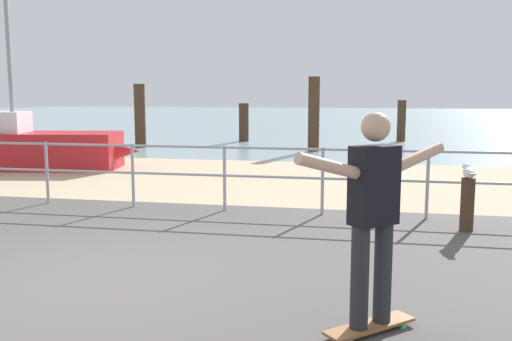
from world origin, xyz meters
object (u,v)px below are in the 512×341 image
at_px(sailboat, 33,148).
at_px(seagull, 469,172).
at_px(skateboard, 370,326).
at_px(bollard_short, 467,205).
at_px(skateboarder, 373,207).

height_order(sailboat, seagull, sailboat).
bearing_deg(skateboard, seagull, 70.26).
xyz_separation_m(skateboard, bollard_short, (1.28, 3.54, 0.30)).
bearing_deg(sailboat, skateboarder, -45.07).
xyz_separation_m(skateboard, skateboarder, (-0.00, 0.00, 0.95)).
bearing_deg(seagull, skateboarder, -109.74).
height_order(skateboard, skateboarder, skateboarder).
distance_m(bollard_short, seagull, 0.45).
height_order(skateboarder, seagull, skateboarder).
relative_size(skateboard, seagull, 1.48).
distance_m(sailboat, skateboard, 11.36).
height_order(skateboarder, bollard_short, skateboarder).
bearing_deg(sailboat, seagull, -25.74).
distance_m(skateboarder, seagull, 3.78).
distance_m(sailboat, skateboarder, 11.36).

